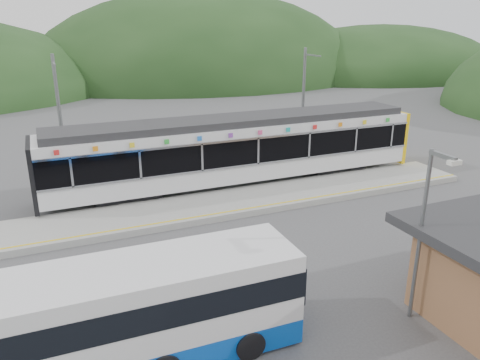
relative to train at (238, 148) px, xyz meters
name	(u,v)px	position (x,y,z in m)	size (l,w,h in m)	color
ground	(259,233)	(-1.56, -6.00, -2.06)	(120.00, 120.00, 0.00)	#4C4C4F
hills	(318,178)	(4.62, -0.71, -2.06)	(146.00, 149.00, 26.00)	#1E3D19
platform	(230,203)	(-1.56, -2.70, -1.91)	(26.00, 3.20, 0.30)	#9E9E99
yellow_line	(241,210)	(-1.56, -4.00, -1.76)	(26.00, 0.10, 0.01)	yellow
train	(238,148)	(0.00, 0.00, 0.00)	(20.44, 3.01, 3.74)	black
catenary_mast_west	(61,123)	(-8.56, 2.56, 1.58)	(0.18, 1.80, 7.00)	slate
catenary_mast_east	(303,104)	(5.44, 2.56, 1.58)	(0.18, 1.80, 7.00)	slate
bus	(106,323)	(-8.57, -11.74, -0.74)	(10.08, 2.54, 2.74)	blue
lamp_post	(425,222)	(0.11, -13.21, 1.09)	(0.35, 0.94, 5.24)	slate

